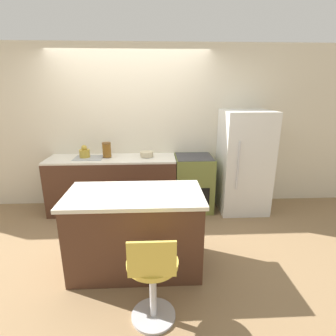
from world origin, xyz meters
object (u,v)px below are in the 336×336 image
object	(u,v)px
refrigerator	(244,162)
kettle	(85,152)
oven_range	(193,183)
stool_chair	(153,279)
mixing_bowl	(147,154)

from	to	relation	value
refrigerator	kettle	xyz separation A→B (m)	(-2.51, 0.08, 0.16)
refrigerator	kettle	world-z (taller)	refrigerator
oven_range	kettle	world-z (taller)	kettle
stool_chair	mixing_bowl	world-z (taller)	mixing_bowl
refrigerator	kettle	size ratio (longest dim) A/B	8.29
refrigerator	stool_chair	size ratio (longest dim) A/B	1.85
oven_range	refrigerator	bearing A→B (deg)	-3.71
refrigerator	oven_range	bearing A→B (deg)	176.29
oven_range	mixing_bowl	world-z (taller)	mixing_bowl
kettle	mixing_bowl	xyz separation A→B (m)	(0.97, 0.00, -0.04)
oven_range	mixing_bowl	bearing A→B (deg)	177.54
refrigerator	stool_chair	bearing A→B (deg)	-123.70
oven_range	mixing_bowl	distance (m)	0.90
stool_chair	kettle	size ratio (longest dim) A/B	4.48
kettle	mixing_bowl	bearing A→B (deg)	0.00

